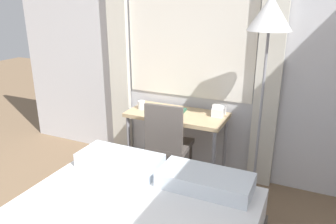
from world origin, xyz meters
TOP-DOWN VIEW (x-y plane):
  - wall_back_with_window at (-0.02, 3.40)m, footprint 4.87×0.13m
  - desk at (-0.14, 3.08)m, footprint 1.02×0.49m
  - desk_chair at (-0.14, 2.86)m, footprint 0.43×0.43m
  - standing_lamp at (0.70, 3.00)m, footprint 0.37×0.37m
  - telephone at (0.27, 3.19)m, footprint 0.13×0.16m
  - book at (-0.22, 3.12)m, footprint 0.31×0.18m
  - mug at (-0.54, 3.05)m, footprint 0.08×0.08m

SIDE VIEW (x-z plane):
  - desk_chair at x=-0.14m, z-range 0.06..0.99m
  - desk at x=-0.14m, z-range 0.30..1.04m
  - book at x=-0.22m, z-range 0.75..0.77m
  - mug at x=-0.54m, z-range 0.75..0.83m
  - telephone at x=0.27m, z-range 0.74..0.85m
  - wall_back_with_window at x=-0.02m, z-range 0.00..2.70m
  - standing_lamp at x=0.70m, z-range 0.69..2.58m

